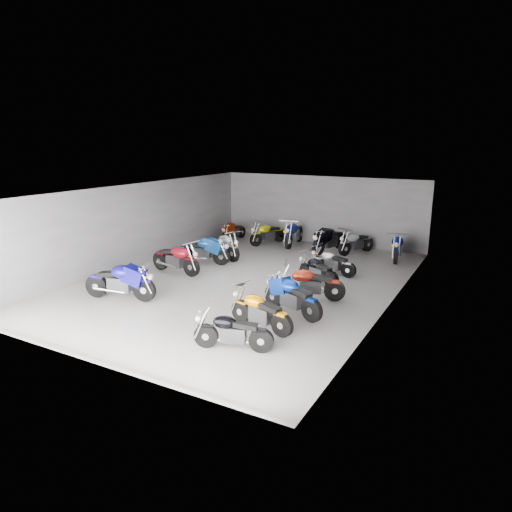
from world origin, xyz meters
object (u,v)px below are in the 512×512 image
object	(u,v)px
motorcycle_back_b	(268,233)
motorcycle_right_f	(332,262)
motorcycle_back_c	(294,234)
motorcycle_right_d	(309,284)
motorcycle_right_a	(232,331)
motorcycle_back_d	(330,240)
motorcycle_back_a	(234,231)
motorcycle_right_b	(260,311)
motorcycle_back_f	(397,247)
motorcycle_left_e	(203,251)
motorcycle_left_b	(121,282)
motorcycle_right_e	(317,271)
drain_grate	(240,284)
motorcycle_left_d	(176,259)
motorcycle_left_f	(222,246)
motorcycle_right_c	(291,296)
motorcycle_back_e	(356,242)

from	to	relation	value
motorcycle_back_b	motorcycle_right_f	bearing A→B (deg)	163.90
motorcycle_back_c	motorcycle_right_d	bearing A→B (deg)	111.25
motorcycle_right_a	motorcycle_back_d	size ratio (longest dim) A/B	0.81
motorcycle_back_a	motorcycle_back_c	xyz separation A→B (m)	(3.08, 0.41, 0.11)
motorcycle_right_b	motorcycle_back_f	bearing A→B (deg)	2.89
motorcycle_left_e	motorcycle_right_a	distance (m)	7.88
motorcycle_left_e	motorcycle_back_d	size ratio (longest dim) A/B	0.97
motorcycle_right_d	motorcycle_back_d	size ratio (longest dim) A/B	0.89
motorcycle_left_b	motorcycle_back_f	world-z (taller)	motorcycle_left_b
motorcycle_left_e	motorcycle_right_e	bearing A→B (deg)	73.19
motorcycle_left_b	motorcycle_right_f	size ratio (longest dim) A/B	1.25
drain_grate	motorcycle_back_a	size ratio (longest dim) A/B	0.17
motorcycle_right_d	motorcycle_left_b	bearing A→B (deg)	96.49
motorcycle_left_d	motorcycle_right_d	bearing A→B (deg)	93.05
motorcycle_back_d	motorcycle_right_a	bearing A→B (deg)	114.09
motorcycle_left_f	motorcycle_right_d	size ratio (longest dim) A/B	1.05
motorcycle_back_c	motorcycle_back_d	size ratio (longest dim) A/B	1.03
motorcycle_left_d	motorcycle_back_f	distance (m)	9.05
motorcycle_right_c	motorcycle_back_b	world-z (taller)	motorcycle_right_c
motorcycle_left_b	motorcycle_back_a	xyz separation A→B (m)	(-1.45, 9.02, -0.11)
motorcycle_right_a	motorcycle_back_c	distance (m)	11.26
motorcycle_back_b	motorcycle_left_b	bearing A→B (deg)	108.08
motorcycle_left_f	motorcycle_back_b	size ratio (longest dim) A/B	1.04
motorcycle_left_e	motorcycle_back_a	bearing A→B (deg)	-178.71
motorcycle_back_d	motorcycle_left_f	bearing A→B (deg)	58.23
motorcycle_left_d	motorcycle_right_f	distance (m)	5.80
drain_grate	motorcycle_back_b	world-z (taller)	motorcycle_back_b
motorcycle_left_b	motorcycle_left_f	world-z (taller)	motorcycle_left_b
drain_grate	motorcycle_back_e	world-z (taller)	motorcycle_back_e
motorcycle_right_d	motorcycle_back_b	distance (m)	7.87
motorcycle_right_f	motorcycle_back_c	size ratio (longest dim) A/B	0.78
motorcycle_back_e	motorcycle_back_b	bearing A→B (deg)	27.27
motorcycle_left_f	motorcycle_back_c	xyz separation A→B (m)	(1.64, 3.62, 0.03)
motorcycle_left_b	motorcycle_back_e	xyz separation A→B (m)	(4.65, 9.29, -0.06)
motorcycle_left_b	motorcycle_right_e	bearing A→B (deg)	118.56
motorcycle_right_e	motorcycle_right_b	bearing A→B (deg)	-154.44
motorcycle_left_b	motorcycle_right_b	size ratio (longest dim) A/B	1.15
motorcycle_right_f	motorcycle_back_e	distance (m)	3.52
motorcycle_right_b	motorcycle_back_d	world-z (taller)	motorcycle_back_d
motorcycle_back_b	motorcycle_right_e	bearing A→B (deg)	154.09
motorcycle_right_e	motorcycle_left_f	bearing A→B (deg)	98.26
motorcycle_back_a	motorcycle_back_b	distance (m)	1.87
motorcycle_back_a	motorcycle_back_d	bearing A→B (deg)	-177.46
motorcycle_back_a	motorcycle_left_f	bearing A→B (deg)	117.20
drain_grate	motorcycle_back_f	xyz separation A→B (m)	(4.00, 6.03, 0.54)
motorcycle_right_c	motorcycle_back_d	size ratio (longest dim) A/B	0.91
motorcycle_right_a	motorcycle_right_c	bearing A→B (deg)	-22.93
motorcycle_left_d	motorcycle_right_e	distance (m)	5.25
motorcycle_right_a	motorcycle_right_c	world-z (taller)	motorcycle_right_c
motorcycle_left_d	motorcycle_back_f	world-z (taller)	motorcycle_left_d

